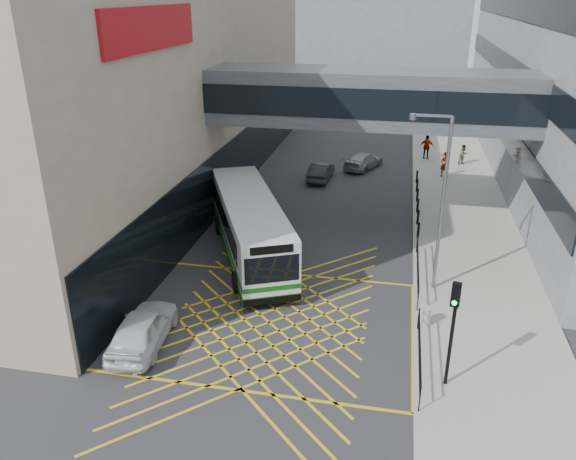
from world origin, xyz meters
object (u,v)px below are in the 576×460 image
Objects in this scene: pedestrian_c at (427,147)px; traffic_light at (453,320)px; bus at (250,225)px; pedestrian_b at (463,155)px; car_dark at (321,171)px; street_lamp at (439,194)px; car_white at (143,328)px; litter_bin at (425,316)px; car_silver at (363,160)px; pedestrian_a at (444,164)px.

traffic_light is at bearing 98.51° from pedestrian_c.
pedestrian_b is (12.40, 19.25, -0.78)m from bus.
bus is 13.65m from car_dark.
street_lamp is at bearing 97.65° from pedestrian_c.
pedestrian_c reaches higher than car_white.
bus is 9.92m from street_lamp.
car_white is 31.56m from pedestrian_b.
pedestrian_c is (11.55, 29.17, 0.37)m from car_white.
bus is 9.11m from car_white.
street_lamp is at bearing -137.54° from pedestrian_b.
litter_bin is at bearing 114.30° from car_dark.
car_dark is 4.55m from car_silver.
bus is 2.39× the size of car_white.
pedestrian_b is at bearing -147.96° from car_dark.
pedestrian_a is (1.78, 21.02, 0.53)m from litter_bin.
car_white is 1.16× the size of traffic_light.
traffic_light is 5.15× the size of litter_bin.
traffic_light is 0.51× the size of street_lamp.
car_white is 13.73m from street_lamp.
litter_bin is at bearing -137.07° from pedestrian_b.
car_silver is 5.94m from pedestrian_c.
bus is at bearing -161.85° from pedestrian_b.
bus reaches higher than car_dark.
street_lamp is 10.02× the size of litter_bin.
pedestrian_c is at bearing 40.21° from bus.
street_lamp is at bearing 119.18° from car_dark.
traffic_light reaches higher than litter_bin.
litter_bin is (8.94, -5.36, -1.16)m from bus.
car_silver is 2.27× the size of pedestrian_a.
pedestrian_a reaches higher than car_silver.
car_silver is at bearing 117.08° from traffic_light.
car_dark is 0.97× the size of car_silver.
pedestrian_a is at bearing 112.48° from pedestrian_c.
bus is 2.72× the size of car_silver.
pedestrian_a is 0.95× the size of pedestrian_c.
bus is 22.91m from pedestrian_b.
traffic_light reaches higher than pedestrian_c.
street_lamp is at bearing 109.16° from traffic_light.
bus is at bearing 73.31° from pedestrian_c.
pedestrian_a reaches higher than car_white.
pedestrian_a is at bearing 103.82° from traffic_light.
pedestrian_a is at bearing 85.15° from litter_bin.
car_dark is 0.99× the size of traffic_light.
litter_bin is (7.15, -18.84, -0.08)m from car_dark.
bus is at bearing 149.05° from litter_bin.
pedestrian_b is (14.39, 28.09, 0.18)m from car_white.
pedestrian_b is 3.05m from pedestrian_c.
pedestrian_c is at bearing -123.40° from car_silver.
bus reaches higher than car_silver.
car_dark is at bearing -19.04° from pedestrian_a.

